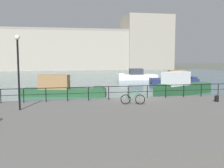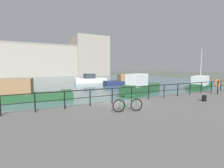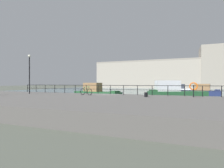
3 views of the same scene
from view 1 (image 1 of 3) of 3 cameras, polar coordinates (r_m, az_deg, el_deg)
The scene contains 12 objects.
ground_plane at distance 22.86m, azimuth 4.50°, elevation -5.36°, with size 240.00×240.00×0.00m, color #4C5147.
water_basin at distance 52.28m, azimuth -4.78°, elevation 1.18°, with size 80.00×60.00×0.01m, color #476066.
quay_promenade at distance 16.76m, azimuth 10.79°, elevation -7.95°, with size 56.00×13.00×1.02m, color #565451.
harbor_building at distance 85.49m, azimuth -3.23°, elevation 7.55°, with size 59.86×12.65×17.04m.
moored_small_launch at distance 49.71m, azimuth 5.26°, elevation 1.73°, with size 7.39×2.91×2.05m.
moored_green_narrowboat at distance 43.23m, azimuth 13.23°, elevation 0.96°, with size 7.61×3.93×2.16m.
moored_white_yacht at distance 31.81m, azimuth 14.52°, elevation -0.47°, with size 8.25×5.39×2.68m.
moored_red_daysailer at distance 30.59m, azimuth -10.79°, elevation -0.99°, with size 9.76×4.54×2.36m.
quay_railing at distance 22.16m, azimuth 7.53°, elevation -1.15°, with size 25.99×0.07×1.08m.
parked_bicycle at distance 19.41m, azimuth 4.43°, elevation -3.20°, with size 1.73×0.51×0.98m.
mooring_bollard at distance 22.03m, azimuth 21.36°, elevation -2.93°, with size 0.32×0.32×0.44m, color black.
quay_lamp_post at distance 18.13m, azimuth -19.34°, elevation 4.30°, with size 0.32×0.32×4.82m.
Camera 1 is at (-6.29, -21.49, 4.58)m, focal length 42.98 mm.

